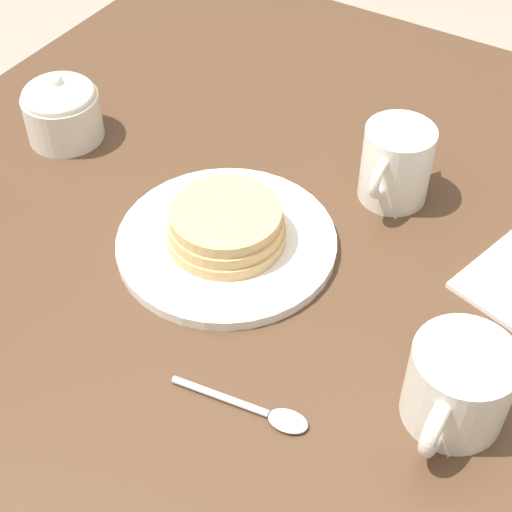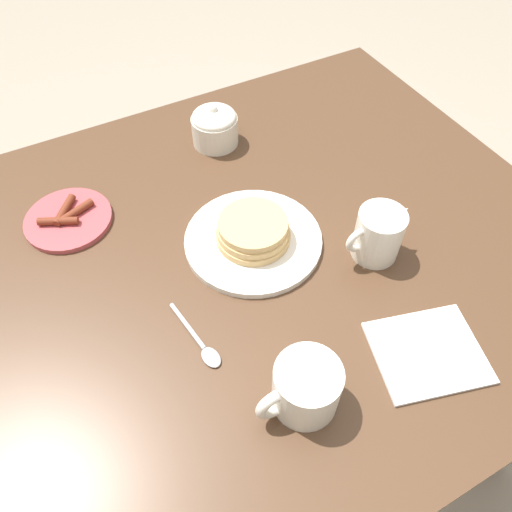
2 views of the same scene
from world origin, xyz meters
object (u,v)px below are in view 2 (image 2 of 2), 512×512
(pancake_plate, at_px, (253,236))
(spoon, at_px, (202,345))
(sugar_bowl, at_px, (215,126))
(napkin, at_px, (427,352))
(coffee_mug, at_px, (304,388))
(creamer_pitcher, at_px, (379,233))
(side_plate_bacon, at_px, (68,219))

(pancake_plate, relative_size, spoon, 1.79)
(sugar_bowl, bearing_deg, napkin, 96.28)
(coffee_mug, height_order, sugar_bowl, sugar_bowl)
(creamer_pitcher, distance_m, napkin, 0.20)
(coffee_mug, bearing_deg, sugar_bowl, -103.47)
(side_plate_bacon, bearing_deg, spoon, 107.36)
(napkin, bearing_deg, creamer_pitcher, -103.53)
(sugar_bowl, distance_m, spoon, 0.48)
(creamer_pitcher, relative_size, sugar_bowl, 1.28)
(pancake_plate, distance_m, creamer_pitcher, 0.21)
(pancake_plate, distance_m, side_plate_bacon, 0.34)
(pancake_plate, bearing_deg, napkin, 111.98)
(side_plate_bacon, distance_m, spoon, 0.36)
(side_plate_bacon, bearing_deg, sugar_bowl, -166.61)
(creamer_pitcher, bearing_deg, pancake_plate, -34.11)
(side_plate_bacon, xyz_separation_m, napkin, (-0.39, 0.51, -0.00))
(side_plate_bacon, relative_size, coffee_mug, 1.28)
(coffee_mug, bearing_deg, creamer_pitcher, -145.59)
(sugar_bowl, bearing_deg, spoon, 62.20)
(coffee_mug, distance_m, spoon, 0.17)
(side_plate_bacon, height_order, spoon, side_plate_bacon)
(side_plate_bacon, height_order, creamer_pitcher, creamer_pitcher)
(pancake_plate, bearing_deg, creamer_pitcher, 145.89)
(side_plate_bacon, bearing_deg, napkin, 127.68)
(pancake_plate, relative_size, coffee_mug, 1.96)
(side_plate_bacon, xyz_separation_m, creamer_pitcher, (-0.44, 0.32, 0.04))
(pancake_plate, bearing_deg, coffee_mug, 75.28)
(creamer_pitcher, relative_size, spoon, 0.90)
(pancake_plate, bearing_deg, side_plate_bacon, -36.70)
(coffee_mug, relative_size, sugar_bowl, 1.29)
(sugar_bowl, relative_size, spoon, 0.71)
(creamer_pitcher, distance_m, spoon, 0.34)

